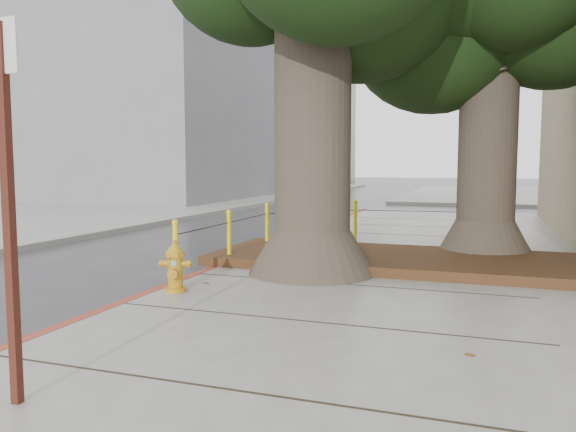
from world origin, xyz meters
name	(u,v)px	position (x,y,z in m)	size (l,w,h in m)	color
ground	(268,330)	(0.00, 0.00, 0.00)	(140.00, 140.00, 0.00)	#28282B
sidewalk_far	(552,195)	(6.00, 30.00, 0.07)	(16.00, 20.00, 0.15)	slate
sidewalk_opposite	(10,214)	(-14.00, 10.00, 0.07)	(14.00, 60.00, 0.15)	slate
curb_red	(211,272)	(-2.00, 2.50, 0.07)	(0.14, 26.00, 0.16)	maroon
planter_bed	(398,260)	(0.90, 3.90, 0.23)	(6.40, 2.60, 0.16)	black
building_far_grey	(161,90)	(-15.00, 22.00, 6.00)	(12.00, 16.00, 12.00)	slate
building_far_white	(274,105)	(-17.00, 45.00, 7.50)	(12.00, 18.00, 15.00)	silver
bollard_ring	(309,228)	(-0.87, 4.38, 0.66)	(3.79, 5.39, 0.95)	#D8C40C
fire_hydrant	(175,267)	(-1.66, 0.78, 0.49)	(0.38, 0.37, 0.71)	#BB8113
signpost	(8,191)	(-0.90, -2.73, 1.70)	(0.27, 0.07, 2.74)	#471911
car_dark	(168,190)	(-11.75, 17.15, 0.64)	(1.79, 4.40, 1.28)	black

